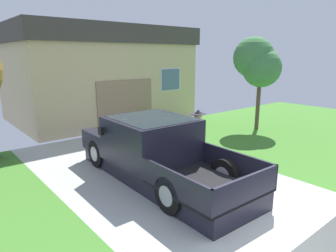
# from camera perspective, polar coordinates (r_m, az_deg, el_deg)

# --- Properties ---
(pickup_truck) EXTENTS (2.15, 5.54, 1.59)m
(pickup_truck) POSITION_cam_1_polar(r_m,az_deg,el_deg) (8.09, -3.00, -4.62)
(pickup_truck) COLOR black
(pickup_truck) RESTS_ON ground
(person_with_hat) EXTENTS (0.49, 0.46, 1.68)m
(person_with_hat) POSITION_cam_1_polar(r_m,az_deg,el_deg) (8.84, 5.64, -1.64)
(person_with_hat) COLOR brown
(person_with_hat) RESTS_ON ground
(handbag) EXTENTS (0.39, 0.18, 0.48)m
(handbag) POSITION_cam_1_polar(r_m,az_deg,el_deg) (8.97, 6.54, -6.64)
(handbag) COLOR tan
(handbag) RESTS_ON ground
(house_with_garage) EXTENTS (8.41, 6.05, 4.51)m
(house_with_garage) POSITION_cam_1_polar(r_m,az_deg,el_deg) (15.95, -13.03, 9.68)
(house_with_garage) COLOR #CDB688
(house_with_garage) RESTS_ON ground
(neighbor_tree) EXTENTS (1.74, 2.08, 3.96)m
(neighbor_tree) POSITION_cam_1_polar(r_m,az_deg,el_deg) (13.62, 16.54, 11.47)
(neighbor_tree) COLOR brown
(neighbor_tree) RESTS_ON ground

